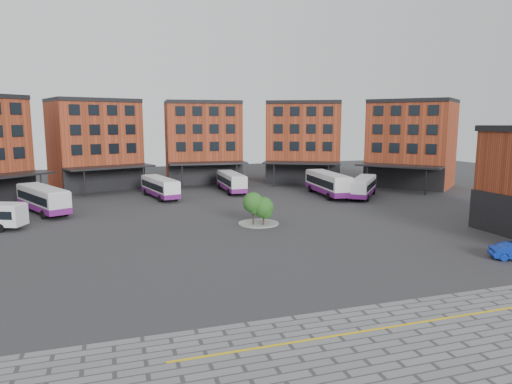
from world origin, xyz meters
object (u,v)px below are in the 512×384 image
object	(u,v)px
bus_d	(231,182)
bus_e	(328,183)
bus_c	(160,187)
bus_b	(43,199)
bus_f	(363,187)
tree_island	(260,207)

from	to	relation	value
bus_d	bus_e	world-z (taller)	bus_e
bus_c	bus_d	world-z (taller)	bus_d
bus_b	bus_f	size ratio (longest dim) A/B	1.20
tree_island	bus_b	xyz separation A→B (m)	(-23.01, 14.03, -0.16)
bus_b	tree_island	bearing A→B (deg)	-57.02
bus_b	bus_f	distance (m)	42.97
bus_e	bus_f	bearing A→B (deg)	-27.65
tree_island	bus_e	world-z (taller)	tree_island
bus_b	bus_d	bearing A→B (deg)	-6.05
bus_c	bus_e	size ratio (longest dim) A/B	0.87
tree_island	bus_e	xyz separation A→B (m)	(15.58, 15.15, -0.03)
tree_island	bus_f	bearing A→B (deg)	31.80
bus_b	bus_c	bearing A→B (deg)	-0.81
bus_d	bus_f	distance (m)	20.21
tree_island	bus_b	bearing A→B (deg)	148.62
bus_d	bus_e	size ratio (longest dim) A/B	0.86
bus_b	bus_c	world-z (taller)	bus_b
tree_island	bus_f	distance (m)	23.45
bus_d	bus_c	bearing A→B (deg)	-166.50
bus_e	bus_b	bearing A→B (deg)	-173.22
bus_d	bus_e	bearing A→B (deg)	-31.36
bus_c	bus_e	world-z (taller)	bus_e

